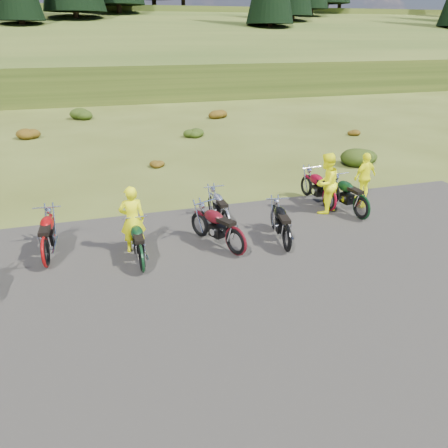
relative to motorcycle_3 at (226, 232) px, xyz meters
name	(u,v)px	position (x,y,z in m)	size (l,w,h in m)	color
ground	(228,266)	(-0.53, -1.93, 0.00)	(300.00, 300.00, 0.00)	#404818
gravel_pad	(257,311)	(-0.53, -3.93, 0.00)	(20.00, 12.00, 0.04)	black
hill_slope	(109,79)	(-0.53, 48.07, 0.00)	(300.00, 46.00, 3.00)	#2E4316
hill_plateau	(94,56)	(-0.53, 108.07, 0.00)	(300.00, 90.00, 9.17)	#2E4316
shrub_2	(27,132)	(-6.73, 14.67, 0.38)	(1.30, 1.30, 0.77)	#5C2F0B
shrub_3	(82,112)	(-3.83, 19.97, 0.46)	(1.56, 1.56, 0.92)	#1F350D
shrub_4	(155,162)	(-0.93, 7.27, 0.23)	(0.77, 0.77, 0.45)	#5C2F0B
shrub_5	(193,132)	(1.97, 12.57, 0.31)	(1.03, 1.03, 0.61)	#1F350D
shrub_6	(217,112)	(4.87, 17.87, 0.38)	(1.30, 1.30, 0.77)	#5C2F0B
shrub_7	(360,154)	(7.77, 5.17, 0.46)	(1.56, 1.56, 0.92)	#1F350D
shrub_8	(352,131)	(10.67, 10.47, 0.23)	(0.77, 0.77, 0.45)	#5C2F0B
motorcycle_1	(48,267)	(-4.83, -0.69, 0.00)	(2.18, 0.73, 1.14)	maroon
motorcycle_2	(143,272)	(-2.61, -1.63, 0.00)	(1.95, 0.65, 1.02)	black
motorcycle_3	(226,232)	(0.00, 0.00, 0.00)	(2.01, 0.67, 1.05)	silver
motorcycle_4	(236,256)	(-0.19, -1.47, 0.00)	(2.22, 0.74, 1.16)	#510D14
motorcycle_5	(286,252)	(1.17, -1.64, 0.00)	(2.07, 0.69, 1.08)	black
motorcycle_6	(328,211)	(3.67, 0.60, 0.00)	(2.19, 0.73, 1.15)	maroon
motorcycle_7	(360,220)	(4.25, -0.33, 0.00)	(2.19, 0.73, 1.15)	black
person_middle	(132,221)	(-2.66, -0.46, 0.90)	(0.65, 0.43, 1.79)	#F4F80D
person_right_a	(326,184)	(3.44, 0.53, 0.96)	(0.94, 0.73, 1.93)	#F4F80D
person_right_b	(365,177)	(5.30, 1.18, 0.82)	(0.96, 0.40, 1.64)	#F4F80D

